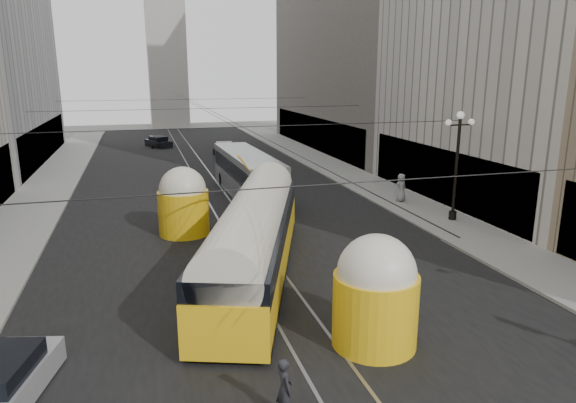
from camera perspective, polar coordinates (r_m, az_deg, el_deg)
road at (r=41.24m, az=-8.83°, el=1.87°), size 20.00×85.00×0.02m
sidewalk_left at (r=44.91m, az=-24.80°, el=1.82°), size 4.00×72.00×0.15m
sidewalk_right at (r=47.48m, az=5.13°, el=3.69°), size 4.00×72.00×0.15m
rail_left at (r=41.15m, az=-9.87°, el=1.80°), size 0.12×85.00×0.04m
rail_right at (r=41.33m, az=-7.80°, el=1.94°), size 0.12×85.00×0.04m
building_right_far at (r=61.34m, az=8.64°, el=21.18°), size 12.60×32.60×32.60m
distant_tower at (r=87.88m, az=-13.48°, el=17.91°), size 6.00×6.00×31.36m
lamppost_right_mid at (r=31.36m, az=18.27°, el=4.43°), size 1.86×0.44×6.37m
catenary at (r=39.43m, az=-8.79°, el=9.96°), size 25.00×72.00×0.23m
streetcar at (r=22.22m, az=-3.74°, el=-3.70°), size 7.64×16.48×3.80m
city_bus at (r=36.79m, az=-4.51°, el=3.19°), size 2.93×12.19×3.08m
sedan_silver at (r=16.42m, az=-29.20°, el=-17.21°), size 2.70×4.50×1.33m
sedan_white_far at (r=54.79m, az=-7.09°, el=5.66°), size 2.62×4.88×1.46m
sedan_dark_far at (r=63.54m, az=-14.20°, el=6.42°), size 3.19×4.35×1.27m
pedestrian_crossing_a at (r=13.89m, az=-0.39°, el=-20.07°), size 0.47×0.66×1.70m
pedestrian_sidewalk_right at (r=35.49m, az=12.45°, el=1.52°), size 1.07×0.87×1.90m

